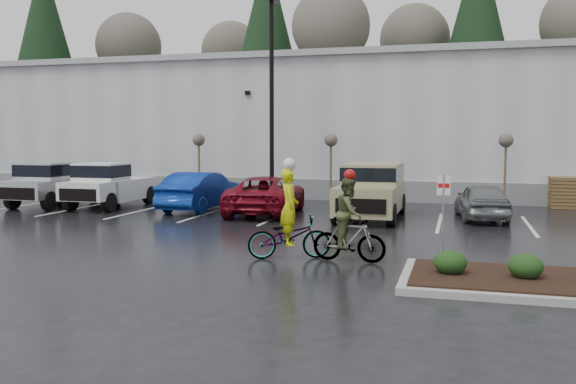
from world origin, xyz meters
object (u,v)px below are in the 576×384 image
(pickup_white, at_px, (113,184))
(car_red, at_px, (266,195))
(fire_lane_sign, at_px, (443,209))
(car_blue, at_px, (201,191))
(sapling_mid, at_px, (331,144))
(pallet_stack_a, at_px, (564,192))
(pickup_silver, at_px, (57,183))
(suv_tan, at_px, (371,191))
(sapling_west, at_px, (199,143))
(cyclist_olive, at_px, (349,228))
(cyclist_hivis, at_px, (289,228))
(car_grey, at_px, (482,201))
(lamppost, at_px, (272,77))
(sapling_east, at_px, (506,145))

(pickup_white, relative_size, car_red, 0.96)
(fire_lane_sign, relative_size, car_blue, 0.45)
(sapling_mid, relative_size, pallet_stack_a, 2.37)
(sapling_mid, height_order, pickup_white, sapling_mid)
(pickup_silver, distance_m, suv_tan, 14.11)
(sapling_west, distance_m, cyclist_olive, 15.91)
(car_red, height_order, cyclist_hivis, cyclist_hivis)
(sapling_west, height_order, cyclist_olive, sapling_west)
(car_grey, bearing_deg, car_red, -3.24)
(lamppost, xyz_separation_m, cyclist_olive, (5.58, -11.57, -4.85))
(lamppost, bearing_deg, cyclist_hivis, -70.70)
(sapling_east, xyz_separation_m, pickup_white, (-16.42, -3.72, -1.75))
(cyclist_olive, bearing_deg, lamppost, 29.85)
(sapling_mid, relative_size, fire_lane_sign, 1.45)
(sapling_east, distance_m, pickup_silver, 19.59)
(pickup_silver, height_order, car_red, pickup_silver)
(pickup_silver, bearing_deg, fire_lane_sign, -27.69)
(sapling_mid, height_order, pallet_stack_a, sapling_mid)
(sapling_east, height_order, car_grey, sapling_east)
(car_blue, bearing_deg, sapling_west, -61.94)
(cyclist_olive, bearing_deg, pallet_stack_a, -22.92)
(sapling_west, xyz_separation_m, cyclist_hivis, (8.05, -12.58, -1.95))
(sapling_west, height_order, pallet_stack_a, sapling_west)
(lamppost, bearing_deg, pallet_stack_a, 9.09)
(pallet_stack_a, bearing_deg, car_red, -155.92)
(pickup_silver, xyz_separation_m, pickup_white, (2.69, 0.20, 0.00))
(sapling_west, xyz_separation_m, sapling_mid, (6.50, 0.00, 0.00))
(lamppost, relative_size, car_red, 1.71)
(pallet_stack_a, distance_m, car_red, 12.84)
(suv_tan, bearing_deg, pallet_stack_a, 36.60)
(pickup_silver, relative_size, car_red, 0.96)
(cyclist_hivis, bearing_deg, fire_lane_sign, -115.35)
(car_grey, distance_m, cyclist_olive, 9.48)
(lamppost, height_order, cyclist_olive, lamppost)
(suv_tan, distance_m, car_grey, 4.08)
(suv_tan, bearing_deg, cyclist_olive, -85.81)
(lamppost, height_order, pallet_stack_a, lamppost)
(car_red, distance_m, car_grey, 8.21)
(fire_lane_sign, bearing_deg, suv_tan, 108.86)
(pallet_stack_a, distance_m, car_blue, 15.48)
(sapling_east, distance_m, fire_lane_sign, 13.06)
(pallet_stack_a, bearing_deg, sapling_mid, -174.29)
(sapling_east, xyz_separation_m, car_blue, (-12.21, -3.82, -1.93))
(sapling_east, distance_m, cyclist_hivis, 14.05)
(sapling_west, distance_m, suv_tan, 10.23)
(sapling_east, distance_m, pallet_stack_a, 3.39)
(pallet_stack_a, height_order, car_red, car_red)
(sapling_east, bearing_deg, lamppost, -174.29)
(lamppost, bearing_deg, pickup_white, -157.00)
(pallet_stack_a, height_order, suv_tan, suv_tan)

